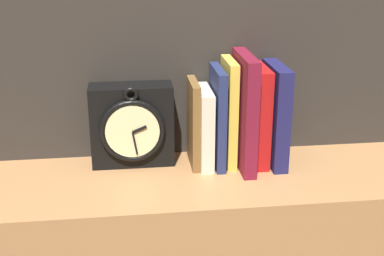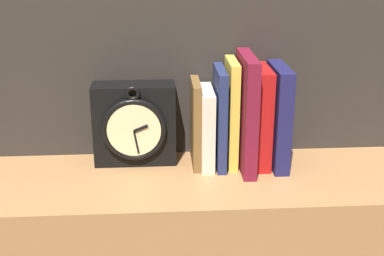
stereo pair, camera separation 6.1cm
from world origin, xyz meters
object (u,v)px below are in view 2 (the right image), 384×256
(book_slot2_navy, at_px, (220,118))
(book_slot3_yellow, at_px, (231,113))
(book_slot0_brown, at_px, (196,123))
(book_slot1_cream, at_px, (206,127))
(book_slot5_red, at_px, (260,117))
(book_slot6_navy, at_px, (278,116))
(clock, at_px, (135,124))
(book_slot4_maroon, at_px, (246,113))

(book_slot2_navy, relative_size, book_slot3_yellow, 0.93)
(book_slot0_brown, height_order, book_slot1_cream, book_slot0_brown)
(book_slot5_red, relative_size, book_slot6_navy, 0.98)
(book_slot0_brown, distance_m, book_slot5_red, 0.14)
(book_slot1_cream, bearing_deg, book_slot6_navy, -3.44)
(book_slot3_yellow, bearing_deg, book_slot2_navy, -167.29)
(clock, bearing_deg, book_slot2_navy, -6.73)
(book_slot5_red, bearing_deg, book_slot1_cream, 179.23)
(book_slot2_navy, bearing_deg, clock, 173.27)
(clock, distance_m, book_slot1_cream, 0.16)
(book_slot0_brown, relative_size, book_slot5_red, 0.87)
(clock, relative_size, book_slot4_maroon, 0.75)
(clock, distance_m, book_slot0_brown, 0.13)
(book_slot0_brown, distance_m, book_slot2_navy, 0.05)
(book_slot2_navy, relative_size, book_slot4_maroon, 0.87)
(clock, bearing_deg, book_slot0_brown, -6.72)
(book_slot0_brown, bearing_deg, clock, 173.28)
(book_slot0_brown, xyz_separation_m, book_slot2_navy, (0.05, -0.01, 0.01))
(book_slot1_cream, distance_m, book_slot4_maroon, 0.09)
(book_slot0_brown, bearing_deg, book_slot5_red, -2.50)
(book_slot1_cream, bearing_deg, book_slot2_navy, -3.19)
(book_slot4_maroon, height_order, book_slot6_navy, book_slot4_maroon)
(book_slot0_brown, height_order, book_slot4_maroon, book_slot4_maroon)
(book_slot1_cream, xyz_separation_m, book_slot2_navy, (0.03, -0.00, 0.02))
(book_slot1_cream, height_order, book_slot4_maroon, book_slot4_maroon)
(clock, bearing_deg, book_slot1_cream, -7.39)
(book_slot1_cream, bearing_deg, book_slot4_maroon, -13.04)
(clock, xyz_separation_m, book_slot1_cream, (0.15, -0.02, -0.00))
(book_slot2_navy, xyz_separation_m, book_slot3_yellow, (0.03, 0.01, 0.01))
(book_slot1_cream, height_order, book_slot5_red, book_slot5_red)
(book_slot2_navy, bearing_deg, book_slot1_cream, 176.81)
(book_slot6_navy, bearing_deg, clock, 174.57)
(book_slot4_maroon, height_order, book_slot5_red, book_slot4_maroon)
(book_slot1_cream, relative_size, book_slot3_yellow, 0.74)
(book_slot3_yellow, height_order, book_slot5_red, book_slot3_yellow)
(book_slot0_brown, height_order, book_slot2_navy, book_slot2_navy)
(clock, relative_size, book_slot6_navy, 0.84)
(book_slot0_brown, height_order, book_slot5_red, book_slot5_red)
(book_slot4_maroon, distance_m, book_slot5_red, 0.04)
(book_slot1_cream, bearing_deg, book_slot5_red, -0.77)
(book_slot2_navy, relative_size, book_slot5_red, 1.00)
(book_slot4_maroon, bearing_deg, book_slot6_navy, 7.96)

